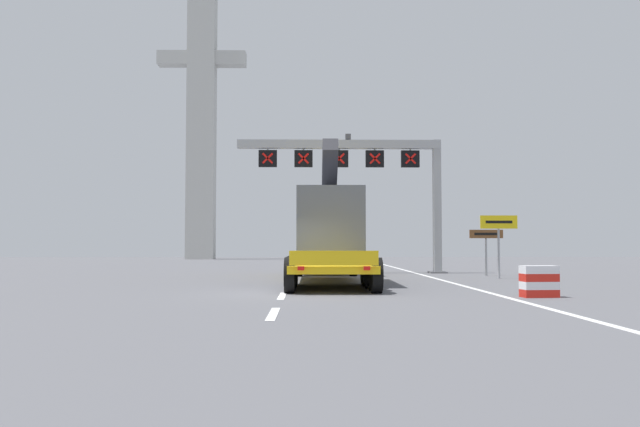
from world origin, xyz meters
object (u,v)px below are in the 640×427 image
overhead_lane_gantry (366,166)px  bridge_pylon_distant (202,94)px  tourist_info_sign_brown (486,241)px  exit_sign_yellow (499,230)px  crash_barrier_striped (539,281)px  heavy_haul_truck_yellow (328,233)px

overhead_lane_gantry → bridge_pylon_distant: 36.52m
tourist_info_sign_brown → bridge_pylon_distant: bridge_pylon_distant is taller
exit_sign_yellow → bridge_pylon_distant: size_ratio=0.08×
overhead_lane_gantry → crash_barrier_striped: overhead_lane_gantry is taller
heavy_haul_truck_yellow → exit_sign_yellow: heavy_haul_truck_yellow is taller
heavy_haul_truck_yellow → tourist_info_sign_brown: heavy_haul_truck_yellow is taller
exit_sign_yellow → crash_barrier_striped: size_ratio=2.67×
tourist_info_sign_brown → bridge_pylon_distant: bearing=119.3°
heavy_haul_truck_yellow → tourist_info_sign_brown: 8.47m
exit_sign_yellow → crash_barrier_striped: exit_sign_yellow is taller
overhead_lane_gantry → heavy_haul_truck_yellow: bearing=-109.4°
crash_barrier_striped → overhead_lane_gantry: bearing=103.0°
heavy_haul_truck_yellow → tourist_info_sign_brown: (7.74, 3.42, -0.30)m
overhead_lane_gantry → exit_sign_yellow: size_ratio=3.94×
tourist_info_sign_brown → crash_barrier_striped: size_ratio=2.12×
heavy_haul_truck_yellow → exit_sign_yellow: (7.62, 0.96, 0.15)m
overhead_lane_gantry → exit_sign_yellow: (5.39, -5.36, -3.51)m
tourist_info_sign_brown → heavy_haul_truck_yellow: bearing=-156.2°
heavy_haul_truck_yellow → bridge_pylon_distant: size_ratio=0.42×
overhead_lane_gantry → heavy_haul_truck_yellow: 7.63m
exit_sign_yellow → heavy_haul_truck_yellow: bearing=-172.8°
overhead_lane_gantry → exit_sign_yellow: bearing=-44.9°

